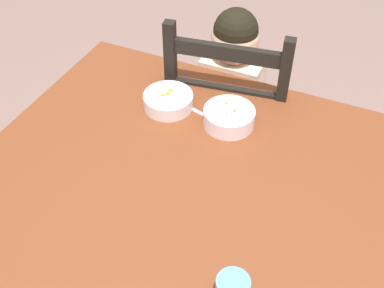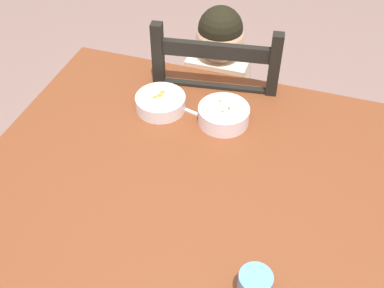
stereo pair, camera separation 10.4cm
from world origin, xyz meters
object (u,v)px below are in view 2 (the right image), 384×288
object	(u,v)px
child_figure	(216,91)
drinking_cup	(254,288)
dining_chair	(216,125)
spoon	(183,108)
bowl_of_peas	(224,114)
dining_table	(203,204)
bowl_of_carrots	(161,102)

from	to	relation	value
child_figure	drinking_cup	distance (m)	0.92
dining_chair	drinking_cup	world-z (taller)	dining_chair
child_figure	spoon	xyz separation A→B (m)	(-0.03, -0.27, 0.12)
bowl_of_peas	dining_table	bearing A→B (deg)	-86.63
dining_table	dining_chair	size ratio (longest dim) A/B	1.30
dining_table	bowl_of_carrots	xyz separation A→B (m)	(-0.22, 0.25, 0.13)
dining_chair	spoon	world-z (taller)	dining_chair
dining_table	child_figure	size ratio (longest dim) A/B	1.31
child_figure	bowl_of_carrots	size ratio (longest dim) A/B	6.08
child_figure	dining_table	bearing A→B (deg)	-77.71
child_figure	spoon	bearing A→B (deg)	-97.25
child_figure	dining_chair	bearing A→B (deg)	36.44
dining_chair	bowl_of_peas	bearing A→B (deg)	-72.11
dining_chair	bowl_of_carrots	distance (m)	0.45
spoon	drinking_cup	bearing A→B (deg)	-58.01
child_figure	bowl_of_carrots	distance (m)	0.34
dining_chair	dining_table	bearing A→B (deg)	-78.61
bowl_of_peas	spoon	distance (m)	0.14
bowl_of_carrots	dining_table	bearing A→B (deg)	-48.66
dining_table	dining_chair	bearing A→B (deg)	101.39
bowl_of_peas	drinking_cup	world-z (taller)	drinking_cup
spoon	drinking_cup	size ratio (longest dim) A/B	1.53
dining_table	bowl_of_peas	distance (m)	0.29
drinking_cup	dining_chair	bearing A→B (deg)	110.32
child_figure	drinking_cup	world-z (taller)	child_figure
bowl_of_peas	drinking_cup	bearing A→B (deg)	-68.41
child_figure	bowl_of_carrots	world-z (taller)	child_figure
bowl_of_peas	spoon	bearing A→B (deg)	172.40
dining_table	child_figure	bearing A→B (deg)	102.29
child_figure	spoon	size ratio (longest dim) A/B	7.04
drinking_cup	child_figure	bearing A→B (deg)	110.90
bowl_of_peas	spoon	size ratio (longest dim) A/B	1.15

